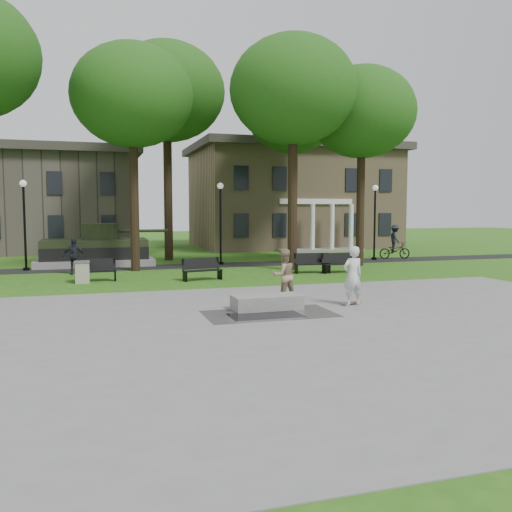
{
  "coord_description": "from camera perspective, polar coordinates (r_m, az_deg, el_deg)",
  "views": [
    {
      "loc": [
        -6.67,
        -18.29,
        3.24
      ],
      "look_at": [
        -0.53,
        1.85,
        1.4
      ],
      "focal_mm": 38.0,
      "sensor_mm": 36.0,
      "label": 1
    }
  ],
  "objects": [
    {
      "name": "lamp_right",
      "position": [
        35.08,
        12.4,
        4.15
      ],
      "size": [
        0.36,
        0.36,
        4.73
      ],
      "color": "black",
      "rests_on": "ground"
    },
    {
      "name": "plaza",
      "position": [
        15.22,
        9.56,
        -7.33
      ],
      "size": [
        22.0,
        16.0,
        0.02
      ],
      "primitive_type": "cube",
      "color": "gray",
      "rests_on": "ground"
    },
    {
      "name": "trash_bin",
      "position": [
        24.86,
        -17.83,
        -1.61
      ],
      "size": [
        0.67,
        0.67,
        0.96
      ],
      "rotation": [
        0.0,
        0.0,
        0.01
      ],
      "color": "gray",
      "rests_on": "ground"
    },
    {
      "name": "tree_1",
      "position": [
        29.43,
        -12.9,
        16.07
      ],
      "size": [
        6.2,
        6.2,
        11.63
      ],
      "color": "black",
      "rests_on": "ground"
    },
    {
      "name": "lamp_mid",
      "position": [
        31.42,
        -3.76,
        4.17
      ],
      "size": [
        0.36,
        0.36,
        4.73
      ],
      "color": "black",
      "rests_on": "ground"
    },
    {
      "name": "pedestrian_walker",
      "position": [
        28.22,
        -18.63,
        -0.01
      ],
      "size": [
        1.1,
        0.55,
        1.81
      ],
      "primitive_type": "imported",
      "rotation": [
        0.0,
        0.0,
        -0.11
      ],
      "color": "black",
      "rests_on": "ground"
    },
    {
      "name": "friend_watching",
      "position": [
        18.83,
        2.94,
        -2.06
      ],
      "size": [
        0.96,
        0.79,
        1.82
      ],
      "primitive_type": "imported",
      "rotation": [
        0.0,
        0.0,
        3.27
      ],
      "color": "#967F61",
      "rests_on": "plaza"
    },
    {
      "name": "park_bench_2",
      "position": [
        27.5,
        5.9,
        -0.7
      ],
      "size": [
        1.84,
        0.71,
        1.0
      ],
      "rotation": [
        0.0,
        0.0,
        -0.11
      ],
      "color": "black",
      "rests_on": "ground"
    },
    {
      "name": "concrete_block",
      "position": [
        17.47,
        1.14,
        -4.88
      ],
      "size": [
        2.21,
        1.03,
        0.45
      ],
      "primitive_type": "cube",
      "rotation": [
        0.0,
        0.0,
        0.01
      ],
      "color": "gray",
      "rests_on": "plaza"
    },
    {
      "name": "puddle",
      "position": [
        16.48,
        0.99,
        -6.27
      ],
      "size": [
        2.2,
        1.2,
        0.0
      ],
      "primitive_type": "cube",
      "color": "black",
      "rests_on": "plaza"
    },
    {
      "name": "tree_5",
      "position": [
        37.75,
        3.87,
        14.79
      ],
      "size": [
        6.4,
        6.4,
        12.44
      ],
      "color": "black",
      "rests_on": "ground"
    },
    {
      "name": "building_left",
      "position": [
        45.0,
        -22.55,
        5.08
      ],
      "size": [
        15.0,
        10.0,
        7.2
      ],
      "primitive_type": "cube",
      "color": "#4C443D",
      "rests_on": "ground"
    },
    {
      "name": "park_bench_1",
      "position": [
        24.71,
        -5.69,
        -1.34
      ],
      "size": [
        1.85,
        0.86,
        1.0
      ],
      "rotation": [
        0.0,
        0.0,
        0.19
      ],
      "color": "black",
      "rests_on": "ground"
    },
    {
      "name": "tank_monument",
      "position": [
        32.38,
        -16.51,
        0.57
      ],
      "size": [
        7.45,
        3.4,
        2.4
      ],
      "color": "gray",
      "rests_on": "ground"
    },
    {
      "name": "building_right",
      "position": [
        47.33,
        3.71,
        6.32
      ],
      "size": [
        17.0,
        12.0,
        8.6
      ],
      "color": "#9E8460",
      "rests_on": "ground"
    },
    {
      "name": "skateboard",
      "position": [
        18.57,
        9.98,
        -4.96
      ],
      "size": [
        0.8,
        0.41,
        0.07
      ],
      "primitive_type": "cube",
      "rotation": [
        0.0,
        0.0,
        0.29
      ],
      "color": "brown",
      "rests_on": "plaza"
    },
    {
      "name": "cyclist",
      "position": [
        36.23,
        14.39,
        1.15
      ],
      "size": [
        2.12,
        1.24,
        2.22
      ],
      "rotation": [
        0.0,
        0.0,
        1.39
      ],
      "color": "black",
      "rests_on": "ground"
    },
    {
      "name": "park_bench_0",
      "position": [
        25.26,
        -16.57,
        -1.39
      ],
      "size": [
        1.81,
        0.57,
        1.0
      ],
      "rotation": [
        0.0,
        0.0,
        0.03
      ],
      "color": "black",
      "rests_on": "ground"
    },
    {
      "name": "ground",
      "position": [
        19.74,
        3.06,
        -4.46
      ],
      "size": [
        120.0,
        120.0,
        0.0
      ],
      "primitive_type": "plane",
      "color": "#265313",
      "rests_on": "ground"
    },
    {
      "name": "tree_2",
      "position": [
        29.29,
        3.94,
        16.96
      ],
      "size": [
        6.6,
        6.6,
        12.16
      ],
      "color": "black",
      "rests_on": "ground"
    },
    {
      "name": "park_bench_3",
      "position": [
        27.76,
        8.72,
        -0.68
      ],
      "size": [
        1.8,
        0.53,
        1.0
      ],
      "rotation": [
        0.0,
        0.0,
        0.01
      ],
      "color": "black",
      "rests_on": "ground"
    },
    {
      "name": "skateboarder",
      "position": [
        18.34,
        10.16,
        -2.07
      ],
      "size": [
        0.77,
        0.55,
        1.98
      ],
      "primitive_type": "imported",
      "rotation": [
        0.0,
        0.0,
        3.24
      ],
      "color": "silver",
      "rests_on": "plaza"
    },
    {
      "name": "tree_4",
      "position": [
        35.34,
        -9.39,
        16.61
      ],
      "size": [
        7.2,
        7.2,
        13.5
      ],
      "color": "black",
      "rests_on": "ground"
    },
    {
      "name": "tree_3",
      "position": [
        31.88,
        11.1,
        14.58
      ],
      "size": [
        6.0,
        6.0,
        11.19
      ],
      "color": "black",
      "rests_on": "ground"
    },
    {
      "name": "lamp_left",
      "position": [
        30.77,
        -23.2,
        3.76
      ],
      "size": [
        0.36,
        0.36,
        4.73
      ],
      "color": "black",
      "rests_on": "ground"
    },
    {
      "name": "footpath",
      "position": [
        31.18,
        -4.5,
        -0.97
      ],
      "size": [
        44.0,
        2.6,
        0.01
      ],
      "primitive_type": "cube",
      "color": "black",
      "rests_on": "ground"
    }
  ]
}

